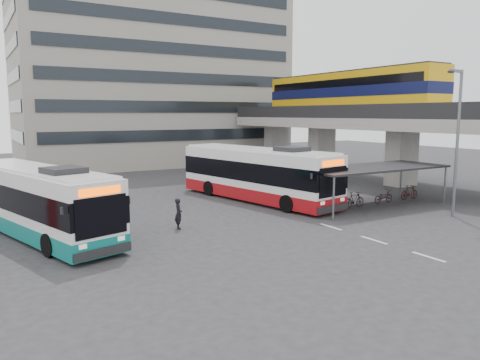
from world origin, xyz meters
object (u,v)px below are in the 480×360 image
pedestrian (179,214)px  lamp_post (457,134)px  bus_teal (37,202)px  bus_main (257,175)px

pedestrian → lamp_post: (14.71, -5.24, 3.92)m
pedestrian → lamp_post: lamp_post is taller
lamp_post → pedestrian: bearing=152.7°
pedestrian → bus_teal: bearing=79.5°
bus_main → pedestrian: size_ratio=8.30×
bus_main → lamp_post: (6.96, -9.99, 2.94)m
bus_main → pedestrian: bearing=-158.8°
lamp_post → bus_main: bearing=117.1°
bus_main → pedestrian: 9.15m
bus_main → bus_teal: 14.33m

